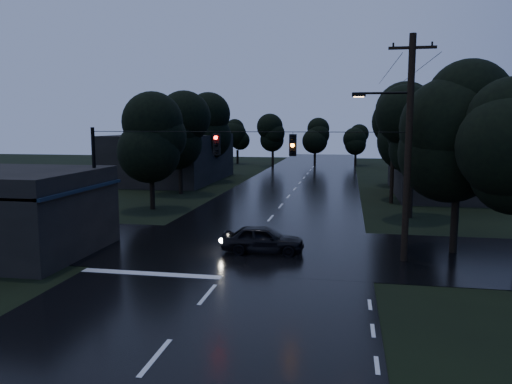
% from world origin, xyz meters
% --- Properties ---
extents(ground, '(160.00, 160.00, 0.00)m').
position_xyz_m(ground, '(0.00, 0.00, 0.00)').
color(ground, black).
rests_on(ground, ground).
extents(main_road, '(12.00, 120.00, 0.02)m').
position_xyz_m(main_road, '(0.00, 30.00, 0.00)').
color(main_road, black).
rests_on(main_road, ground).
extents(cross_street, '(60.00, 9.00, 0.02)m').
position_xyz_m(cross_street, '(0.00, 12.00, 0.00)').
color(cross_street, black).
rests_on(cross_street, ground).
extents(building_far_right, '(10.00, 14.00, 4.40)m').
position_xyz_m(building_far_right, '(14.00, 34.00, 2.20)').
color(building_far_right, black).
rests_on(building_far_right, ground).
extents(building_far_left, '(10.00, 16.00, 5.00)m').
position_xyz_m(building_far_left, '(-14.00, 40.00, 2.50)').
color(building_far_left, black).
rests_on(building_far_left, ground).
extents(utility_pole_main, '(3.50, 0.30, 10.00)m').
position_xyz_m(utility_pole_main, '(7.41, 11.00, 5.26)').
color(utility_pole_main, black).
rests_on(utility_pole_main, ground).
extents(utility_pole_far, '(2.00, 0.30, 7.50)m').
position_xyz_m(utility_pole_far, '(8.30, 28.00, 3.88)').
color(utility_pole_far, black).
rests_on(utility_pole_far, ground).
extents(anchor_pole_left, '(0.18, 0.18, 6.00)m').
position_xyz_m(anchor_pole_left, '(-7.50, 11.00, 3.00)').
color(anchor_pole_left, black).
rests_on(anchor_pole_left, ground).
extents(span_signals, '(15.00, 0.37, 1.12)m').
position_xyz_m(span_signals, '(0.56, 10.99, 5.24)').
color(span_signals, black).
rests_on(span_signals, ground).
extents(tree_corner_near, '(4.48, 4.48, 9.44)m').
position_xyz_m(tree_corner_near, '(10.00, 13.00, 5.99)').
color(tree_corner_near, black).
rests_on(tree_corner_near, ground).
extents(tree_left_a, '(3.92, 3.92, 8.26)m').
position_xyz_m(tree_left_a, '(-9.00, 22.00, 5.24)').
color(tree_left_a, black).
rests_on(tree_left_a, ground).
extents(tree_left_b, '(4.20, 4.20, 8.85)m').
position_xyz_m(tree_left_b, '(-9.60, 30.00, 5.62)').
color(tree_left_b, black).
rests_on(tree_left_b, ground).
extents(tree_left_c, '(4.48, 4.48, 9.44)m').
position_xyz_m(tree_left_c, '(-10.20, 40.00, 5.99)').
color(tree_left_c, black).
rests_on(tree_left_c, ground).
extents(tree_right_a, '(4.20, 4.20, 8.85)m').
position_xyz_m(tree_right_a, '(9.00, 22.00, 5.62)').
color(tree_right_a, black).
rests_on(tree_right_a, ground).
extents(tree_right_b, '(4.48, 4.48, 9.44)m').
position_xyz_m(tree_right_b, '(9.60, 30.00, 5.99)').
color(tree_right_b, black).
rests_on(tree_right_b, ground).
extents(tree_right_c, '(4.76, 4.76, 10.03)m').
position_xyz_m(tree_right_c, '(10.20, 40.00, 6.37)').
color(tree_right_c, black).
rests_on(tree_right_c, ground).
extents(car, '(3.99, 1.73, 1.34)m').
position_xyz_m(car, '(0.98, 11.25, 0.67)').
color(car, black).
rests_on(car, ground).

